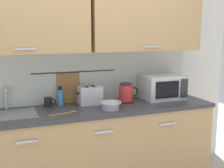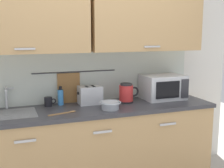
{
  "view_description": "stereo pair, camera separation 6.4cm",
  "coord_description": "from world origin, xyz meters",
  "px_view_note": "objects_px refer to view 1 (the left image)",
  "views": [
    {
      "loc": [
        -0.87,
        -2.47,
        1.64
      ],
      "look_at": [
        0.22,
        0.33,
        1.12
      ],
      "focal_mm": 47.46,
      "sensor_mm": 36.0,
      "label": 1
    },
    {
      "loc": [
        -0.81,
        -2.49,
        1.64
      ],
      "look_at": [
        0.22,
        0.33,
        1.12
      ],
      "focal_mm": 47.46,
      "sensor_mm": 36.0,
      "label": 2
    }
  ],
  "objects_px": {
    "electric_kettle": "(126,93)",
    "wooden_spoon": "(66,113)",
    "microwave": "(162,87)",
    "dish_soap_bottle": "(60,97)",
    "mug_near_sink": "(48,102)",
    "mixing_bowl": "(111,105)",
    "toaster": "(90,95)"
  },
  "relations": [
    {
      "from": "dish_soap_bottle",
      "to": "wooden_spoon",
      "type": "relative_size",
      "value": 0.71
    },
    {
      "from": "electric_kettle",
      "to": "mug_near_sink",
      "type": "bearing_deg",
      "value": 171.97
    },
    {
      "from": "electric_kettle",
      "to": "dish_soap_bottle",
      "type": "height_order",
      "value": "electric_kettle"
    },
    {
      "from": "dish_soap_bottle",
      "to": "mixing_bowl",
      "type": "height_order",
      "value": "dish_soap_bottle"
    },
    {
      "from": "microwave",
      "to": "mixing_bowl",
      "type": "height_order",
      "value": "microwave"
    },
    {
      "from": "mixing_bowl",
      "to": "electric_kettle",
      "type": "bearing_deg",
      "value": 39.25
    },
    {
      "from": "mixing_bowl",
      "to": "wooden_spoon",
      "type": "bearing_deg",
      "value": 179.79
    },
    {
      "from": "electric_kettle",
      "to": "wooden_spoon",
      "type": "distance_m",
      "value": 0.74
    },
    {
      "from": "microwave",
      "to": "dish_soap_bottle",
      "type": "bearing_deg",
      "value": 174.85
    },
    {
      "from": "electric_kettle",
      "to": "dish_soap_bottle",
      "type": "xyz_separation_m",
      "value": [
        -0.69,
        0.13,
        -0.01
      ]
    },
    {
      "from": "microwave",
      "to": "toaster",
      "type": "distance_m",
      "value": 0.85
    },
    {
      "from": "mixing_bowl",
      "to": "microwave",
      "type": "bearing_deg",
      "value": 18.74
    },
    {
      "from": "dish_soap_bottle",
      "to": "electric_kettle",
      "type": "bearing_deg",
      "value": -10.99
    },
    {
      "from": "microwave",
      "to": "electric_kettle",
      "type": "height_order",
      "value": "microwave"
    },
    {
      "from": "mug_near_sink",
      "to": "wooden_spoon",
      "type": "bearing_deg",
      "value": -71.52
    },
    {
      "from": "microwave",
      "to": "mug_near_sink",
      "type": "relative_size",
      "value": 3.83
    },
    {
      "from": "mug_near_sink",
      "to": "wooden_spoon",
      "type": "height_order",
      "value": "mug_near_sink"
    },
    {
      "from": "electric_kettle",
      "to": "toaster",
      "type": "height_order",
      "value": "electric_kettle"
    },
    {
      "from": "dish_soap_bottle",
      "to": "mixing_bowl",
      "type": "distance_m",
      "value": 0.55
    },
    {
      "from": "microwave",
      "to": "mixing_bowl",
      "type": "bearing_deg",
      "value": -161.26
    },
    {
      "from": "dish_soap_bottle",
      "to": "mug_near_sink",
      "type": "bearing_deg",
      "value": -171.73
    },
    {
      "from": "mixing_bowl",
      "to": "toaster",
      "type": "xyz_separation_m",
      "value": [
        -0.13,
        0.28,
        0.05
      ]
    },
    {
      "from": "microwave",
      "to": "dish_soap_bottle",
      "type": "distance_m",
      "value": 1.15
    },
    {
      "from": "microwave",
      "to": "mixing_bowl",
      "type": "distance_m",
      "value": 0.77
    },
    {
      "from": "mixing_bowl",
      "to": "toaster",
      "type": "bearing_deg",
      "value": 113.96
    },
    {
      "from": "electric_kettle",
      "to": "mug_near_sink",
      "type": "distance_m",
      "value": 0.82
    },
    {
      "from": "mug_near_sink",
      "to": "toaster",
      "type": "xyz_separation_m",
      "value": [
        0.43,
        -0.05,
        0.05
      ]
    },
    {
      "from": "electric_kettle",
      "to": "mixing_bowl",
      "type": "height_order",
      "value": "electric_kettle"
    },
    {
      "from": "mixing_bowl",
      "to": "toaster",
      "type": "relative_size",
      "value": 0.84
    },
    {
      "from": "microwave",
      "to": "mixing_bowl",
      "type": "xyz_separation_m",
      "value": [
        -0.72,
        -0.24,
        -0.09
      ]
    },
    {
      "from": "wooden_spoon",
      "to": "mixing_bowl",
      "type": "bearing_deg",
      "value": -0.21
    },
    {
      "from": "dish_soap_bottle",
      "to": "mixing_bowl",
      "type": "xyz_separation_m",
      "value": [
        0.42,
        -0.35,
        -0.04
      ]
    }
  ]
}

